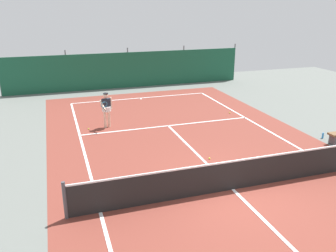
% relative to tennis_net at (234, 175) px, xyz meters
% --- Properties ---
extents(ground_plane, '(36.00, 36.00, 0.00)m').
position_rel_tennis_net_xyz_m(ground_plane, '(0.00, 0.00, -0.51)').
color(ground_plane, slate).
extents(court_surface, '(11.02, 26.60, 0.01)m').
position_rel_tennis_net_xyz_m(court_surface, '(0.00, 0.00, -0.51)').
color(court_surface, brown).
rests_on(court_surface, ground).
extents(tennis_net, '(10.12, 0.10, 1.10)m').
position_rel_tennis_net_xyz_m(tennis_net, '(0.00, 0.00, 0.00)').
color(tennis_net, black).
rests_on(tennis_net, ground).
extents(back_fence, '(16.30, 0.98, 2.70)m').
position_rel_tennis_net_xyz_m(back_fence, '(-0.00, 15.57, 0.16)').
color(back_fence, '#195138').
rests_on(back_fence, ground).
extents(tennis_player, '(0.60, 0.81, 1.64)m').
position_rel_tennis_net_xyz_m(tennis_player, '(-2.77, 7.13, 0.45)').
color(tennis_player, beige).
rests_on(tennis_player, ground).
extents(tennis_ball_near_player, '(0.07, 0.07, 0.07)m').
position_rel_tennis_net_xyz_m(tennis_ball_near_player, '(3.73, 7.31, -0.48)').
color(tennis_ball_near_player, '#CCDB33').
rests_on(tennis_ball_near_player, ground).
extents(tennis_ball_midcourt, '(0.07, 0.07, 0.07)m').
position_rel_tennis_net_xyz_m(tennis_ball_midcourt, '(0.27, 2.31, -0.48)').
color(tennis_ball_midcourt, '#CCDB33').
rests_on(tennis_ball_midcourt, ground).
extents(tennis_ball_by_sideline, '(0.07, 0.07, 0.07)m').
position_rel_tennis_net_xyz_m(tennis_ball_by_sideline, '(-3.65, 7.08, -0.48)').
color(tennis_ball_by_sideline, '#CCDB33').
rests_on(tennis_ball_by_sideline, ground).
extents(water_bottle, '(0.08, 0.08, 0.24)m').
position_rel_tennis_net_xyz_m(water_bottle, '(5.82, 2.78, -0.39)').
color(water_bottle, '#338CD8').
rests_on(water_bottle, ground).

